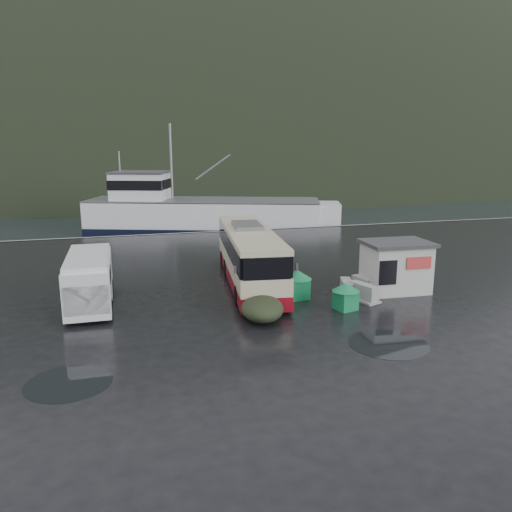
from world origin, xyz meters
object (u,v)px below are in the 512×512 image
object	(u,v)px
ticket_kiosk	(394,291)
jersey_barrier_c	(346,295)
white_van	(91,305)
waste_bin_right	(345,309)
dome_tent	(262,320)
fishing_trawler	(204,219)
jersey_barrier_a	(362,290)
coach_bus	(250,283)
waste_bin_left	(297,298)
jersey_barrier_b	(363,300)

from	to	relation	value
ticket_kiosk	jersey_barrier_c	xyz separation A→B (m)	(-2.75, -0.04, 0.00)
white_van	waste_bin_right	world-z (taller)	white_van
dome_tent	fishing_trawler	xyz separation A→B (m)	(2.57, 30.29, 0.00)
jersey_barrier_a	jersey_barrier_c	bearing A→B (deg)	-155.04
coach_bus	fishing_trawler	size ratio (longest dim) A/B	0.41
white_van	dome_tent	size ratio (longest dim) A/B	2.29
waste_bin_left	coach_bus	bearing A→B (deg)	114.57
dome_tent	jersey_barrier_b	distance (m)	5.68
white_van	jersey_barrier_b	bearing A→B (deg)	-11.84
jersey_barrier_b	waste_bin_right	bearing A→B (deg)	-144.52
coach_bus	ticket_kiosk	bearing A→B (deg)	-20.19
white_van	fishing_trawler	bearing A→B (deg)	69.66
waste_bin_right	fishing_trawler	xyz separation A→B (m)	(-1.52, 29.99, 0.00)
jersey_barrier_c	ticket_kiosk	bearing A→B (deg)	0.83
waste_bin_right	ticket_kiosk	xyz separation A→B (m)	(3.77, 2.06, 0.00)
waste_bin_left	jersey_barrier_c	bearing A→B (deg)	-3.95
white_van	jersey_barrier_c	distance (m)	12.51
ticket_kiosk	jersey_barrier_b	xyz separation A→B (m)	(-2.34, -1.04, 0.00)
waste_bin_left	ticket_kiosk	xyz separation A→B (m)	(5.36, -0.14, 0.00)
ticket_kiosk	jersey_barrier_c	world-z (taller)	ticket_kiosk
jersey_barrier_c	fishing_trawler	world-z (taller)	fishing_trawler
white_van	jersey_barrier_b	world-z (taller)	white_van
white_van	ticket_kiosk	size ratio (longest dim) A/B	1.77
white_van	jersey_barrier_c	xyz separation A→B (m)	(12.39, -1.74, 0.00)
waste_bin_right	jersey_barrier_b	world-z (taller)	waste_bin_right
waste_bin_right	fishing_trawler	distance (m)	30.03
waste_bin_right	fishing_trawler	bearing A→B (deg)	92.91
jersey_barrier_b	jersey_barrier_c	world-z (taller)	jersey_barrier_b
waste_bin_left	jersey_barrier_b	world-z (taller)	waste_bin_left
waste_bin_right	dome_tent	xyz separation A→B (m)	(-4.10, -0.30, 0.00)
ticket_kiosk	jersey_barrier_b	size ratio (longest dim) A/B	1.99
ticket_kiosk	fishing_trawler	size ratio (longest dim) A/B	0.12
waste_bin_right	jersey_barrier_a	xyz separation A→B (m)	(2.19, 2.56, 0.00)
waste_bin_right	jersey_barrier_c	size ratio (longest dim) A/B	0.82
waste_bin_left	jersey_barrier_a	size ratio (longest dim) A/B	1.03
ticket_kiosk	white_van	bearing A→B (deg)	176.45
waste_bin_right	jersey_barrier_a	size ratio (longest dim) A/B	0.90
white_van	ticket_kiosk	bearing A→B (deg)	-6.17
ticket_kiosk	fishing_trawler	xyz separation A→B (m)	(-5.30, 27.93, 0.00)
ticket_kiosk	jersey_barrier_b	world-z (taller)	ticket_kiosk
jersey_barrier_b	waste_bin_left	bearing A→B (deg)	158.68
jersey_barrier_a	fishing_trawler	xyz separation A→B (m)	(-3.71, 27.43, 0.00)
jersey_barrier_c	jersey_barrier_a	bearing A→B (deg)	24.96
white_van	jersey_barrier_a	world-z (taller)	white_van
white_van	ticket_kiosk	distance (m)	15.24
white_van	dome_tent	distance (m)	8.33
waste_bin_left	jersey_barrier_a	xyz separation A→B (m)	(3.78, 0.36, 0.00)
coach_bus	fishing_trawler	bearing A→B (deg)	92.94
dome_tent	fishing_trawler	world-z (taller)	fishing_trawler
dome_tent	ticket_kiosk	distance (m)	8.21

